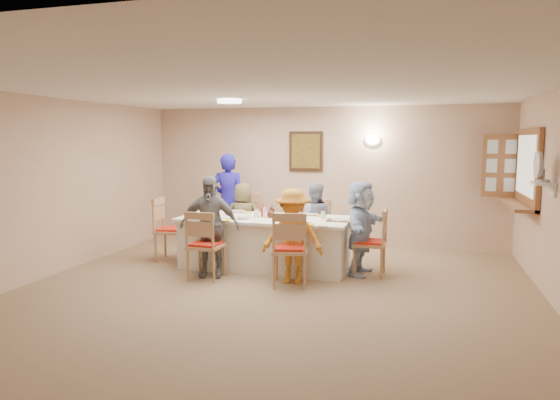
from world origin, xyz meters
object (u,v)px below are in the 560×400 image
(chair_back_right, at_px, (315,229))
(diner_back_right, at_px, (314,221))
(condiment_ketchup, at_px, (263,210))
(chair_front_right, at_px, (290,248))
(diner_right_end, at_px, (361,228))
(caregiver, at_px, (228,201))
(diner_back_left, at_px, (243,219))
(serving_hatch, at_px, (528,169))
(chair_left_end, at_px, (172,229))
(diner_front_right, at_px, (293,236))
(desk_fan, at_px, (541,171))
(chair_right_end, at_px, (370,242))
(chair_front_left, at_px, (206,244))
(dining_table, at_px, (265,242))
(chair_back_left, at_px, (246,223))
(diner_front_left, at_px, (209,226))

(chair_back_right, distance_m, diner_back_right, 0.19)
(diner_back_right, bearing_deg, condiment_ketchup, 35.07)
(diner_back_right, height_order, condiment_ketchup, diner_back_right)
(chair_front_right, bearing_deg, diner_right_end, -146.77)
(diner_right_end, distance_m, caregiver, 2.73)
(diner_back_left, relative_size, diner_back_right, 0.97)
(serving_hatch, xyz_separation_m, condiment_ketchup, (-3.73, -0.81, -0.64))
(chair_front_right, bearing_deg, chair_back_right, -101.06)
(chair_left_end, distance_m, condiment_ketchup, 1.55)
(diner_front_right, relative_size, diner_right_end, 0.95)
(desk_fan, height_order, chair_front_right, desk_fan)
(diner_front_right, bearing_deg, condiment_ketchup, 129.42)
(serving_hatch, height_order, chair_right_end, serving_hatch)
(chair_front_left, bearing_deg, diner_back_right, -129.27)
(chair_front_left, distance_m, chair_left_end, 1.24)
(dining_table, xyz_separation_m, chair_front_right, (0.60, -0.80, 0.12))
(chair_front_left, distance_m, diner_back_right, 1.91)
(chair_back_left, bearing_deg, diner_back_right, -5.73)
(chair_front_left, distance_m, chair_right_end, 2.29)
(serving_hatch, relative_size, diner_right_end, 1.12)
(diner_front_left, bearing_deg, chair_right_end, 6.41)
(chair_right_end, distance_m, diner_front_left, 2.27)
(chair_front_right, relative_size, condiment_ketchup, 4.84)
(serving_hatch, height_order, caregiver, serving_hatch)
(chair_back_left, distance_m, diner_front_right, 1.91)
(chair_front_left, bearing_deg, chair_left_end, -40.34)
(diner_back_right, height_order, diner_right_end, diner_right_end)
(chair_back_left, height_order, chair_right_end, chair_back_left)
(diner_front_right, height_order, condiment_ketchup, diner_front_right)
(dining_table, xyz_separation_m, chair_back_left, (-0.60, 0.80, 0.13))
(diner_back_left, height_order, diner_front_right, diner_front_right)
(chair_front_right, relative_size, diner_back_right, 0.80)
(caregiver, bearing_deg, diner_right_end, 145.22)
(chair_back_right, distance_m, condiment_ketchup, 1.08)
(serving_hatch, distance_m, caregiver, 4.80)
(desk_fan, distance_m, chair_front_left, 4.32)
(diner_front_left, bearing_deg, chair_back_right, 39.83)
(desk_fan, distance_m, chair_back_right, 3.43)
(dining_table, xyz_separation_m, diner_back_left, (-0.60, 0.68, 0.23))
(diner_back_right, bearing_deg, chair_back_left, -16.47)
(serving_hatch, height_order, diner_back_right, serving_hatch)
(desk_fan, xyz_separation_m, chair_left_end, (-5.13, 0.52, -1.05))
(chair_back_right, relative_size, chair_right_end, 0.99)
(condiment_ketchup, bearing_deg, chair_back_right, 50.61)
(chair_front_left, bearing_deg, desk_fan, -176.38)
(diner_back_left, xyz_separation_m, diner_back_right, (1.20, 0.00, 0.02))
(diner_back_left, relative_size, diner_right_end, 0.90)
(serving_hatch, height_order, diner_front_left, serving_hatch)
(chair_left_end, distance_m, diner_front_right, 2.26)
(desk_fan, height_order, chair_front_left, desk_fan)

